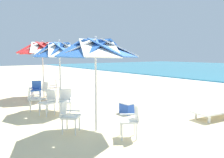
# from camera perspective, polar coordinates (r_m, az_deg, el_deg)

# --- Properties ---
(ground_plane) EXTENTS (80.00, 80.00, 0.00)m
(ground_plane) POSITION_cam_1_polar(r_m,az_deg,el_deg) (8.07, 19.82, -8.99)
(ground_plane) COLOR beige
(beach_umbrella_0) EXTENTS (2.29, 2.29, 2.57)m
(beach_umbrella_0) POSITION_cam_1_polar(r_m,az_deg,el_deg) (5.87, -4.32, 7.71)
(beach_umbrella_0) COLOR silver
(beach_umbrella_0) RESTS_ON ground
(plastic_chair_0) EXTENTS (0.63, 0.63, 0.87)m
(plastic_chair_0) POSITION_cam_1_polar(r_m,az_deg,el_deg) (6.02, -11.30, -9.04)
(plastic_chair_0) COLOR white
(plastic_chair_0) RESTS_ON ground
(plastic_chair_1) EXTENTS (0.62, 0.63, 0.87)m
(plastic_chair_1) POSITION_cam_1_polar(r_m,az_deg,el_deg) (5.58, 5.01, -10.20)
(plastic_chair_1) COLOR white
(plastic_chair_1) RESTS_ON ground
(beach_umbrella_1) EXTENTS (1.97, 1.97, 2.64)m
(beach_umbrella_1) POSITION_cam_1_polar(r_m,az_deg,el_deg) (8.37, -13.50, 7.14)
(beach_umbrella_1) COLOR silver
(beach_umbrella_1) RESTS_ON ground
(plastic_chair_2) EXTENTS (0.57, 0.59, 0.87)m
(plastic_chair_2) POSITION_cam_1_polar(r_m,az_deg,el_deg) (7.91, -16.29, -5.47)
(plastic_chair_2) COLOR white
(plastic_chair_2) RESTS_ON ground
(plastic_chair_3) EXTENTS (0.56, 0.59, 0.87)m
(plastic_chair_3) POSITION_cam_1_polar(r_m,az_deg,el_deg) (8.70, -19.86, -4.54)
(plastic_chair_3) COLOR white
(plastic_chair_3) RESTS_ON ground
(plastic_chair_4) EXTENTS (0.61, 0.60, 0.87)m
(plastic_chair_4) POSITION_cam_1_polar(r_m,az_deg,el_deg) (7.97, -12.09, -5.27)
(plastic_chair_4) COLOR white
(plastic_chair_4) RESTS_ON ground
(beach_umbrella_2) EXTENTS (2.45, 2.45, 2.76)m
(beach_umbrella_2) POSITION_cam_1_polar(r_m,az_deg,el_deg) (11.17, -17.68, 7.51)
(beach_umbrella_2) COLOR silver
(beach_umbrella_2) RESTS_ON ground
(plastic_chair_5) EXTENTS (0.51, 0.54, 0.87)m
(plastic_chair_5) POSITION_cam_1_polar(r_m,az_deg,el_deg) (10.41, -16.38, -2.67)
(plastic_chair_5) COLOR white
(plastic_chair_5) RESTS_ON ground
(plastic_chair_6) EXTENTS (0.63, 0.63, 0.87)m
(plastic_chair_6) POSITION_cam_1_polar(r_m,az_deg,el_deg) (11.52, -14.43, -1.77)
(plastic_chair_6) COLOR white
(plastic_chair_6) RESTS_ON ground
(plastic_chair_7) EXTENTS (0.61, 0.59, 0.87)m
(plastic_chair_7) POSITION_cam_1_polar(r_m,az_deg,el_deg) (10.83, -19.11, -2.42)
(plastic_chair_7) COLOR blue
(plastic_chair_7) RESTS_ON ground
(sun_lounger_1) EXTENTS (0.95, 2.22, 0.62)m
(sun_lounger_1) POSITION_cam_1_polar(r_m,az_deg,el_deg) (8.20, 26.33, -7.01)
(sun_lounger_1) COLOR white
(sun_lounger_1) RESTS_ON ground
(cooler_box) EXTENTS (0.50, 0.34, 0.40)m
(cooler_box) POSITION_cam_1_polar(r_m,az_deg,el_deg) (7.85, 3.85, -7.52)
(cooler_box) COLOR blue
(cooler_box) RESTS_ON ground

